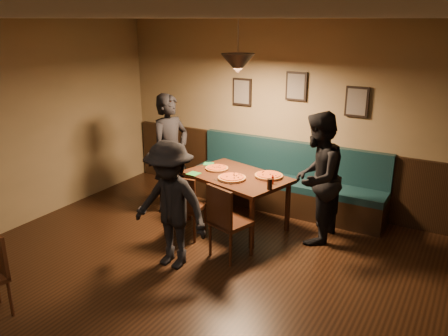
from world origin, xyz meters
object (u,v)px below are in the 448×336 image
dining_table (237,200)px  tabasco_bottle (273,179)px  chair_near_left (188,205)px  diner_right (317,178)px  diner_left (171,154)px  soda_glass (270,184)px  chair_near_right (231,221)px  booth_bench (285,178)px  diner_front (170,205)px

dining_table → tabasco_bottle: (0.57, -0.07, 0.44)m
chair_near_left → tabasco_bottle: bearing=21.9°
diner_right → tabasco_bottle: bearing=-70.3°
diner_left → soda_glass: bearing=-86.7°
chair_near_right → diner_right: 1.25m
dining_table → chair_near_left: chair_near_left is taller
chair_near_left → chair_near_right: size_ratio=0.93×
diner_right → booth_bench: bearing=-135.9°
chair_near_left → soda_glass: soda_glass is taller
chair_near_right → tabasco_bottle: size_ratio=7.18×
chair_near_left → diner_left: 1.04m
diner_front → soda_glass: diner_front is taller
booth_bench → diner_front: (-0.50, -2.22, 0.26)m
chair_near_right → diner_right: bearing=68.7°
diner_left → chair_near_left: bearing=-118.4°
chair_near_left → tabasco_bottle: (0.96, 0.55, 0.37)m
diner_right → tabasco_bottle: diner_right is taller
booth_bench → diner_front: diner_front is taller
diner_left → diner_front: 1.66m
diner_right → tabasco_bottle: size_ratio=13.12×
booth_bench → soda_glass: 1.21m
dining_table → diner_left: bearing=-164.4°
booth_bench → dining_table: (-0.36, -0.88, -0.13)m
diner_right → tabasco_bottle: 0.56m
booth_bench → chair_near_right: 1.69m
diner_left → diner_front: size_ratio=1.17×
booth_bench → diner_front: 2.29m
chair_near_left → booth_bench: bearing=55.3°
soda_glass → diner_front: bearing=-124.8°
booth_bench → soda_glass: size_ratio=21.24×
diner_left → tabasco_bottle: diner_left is taller
dining_table → chair_near_right: bearing=-50.9°
tabasco_bottle → dining_table: bearing=173.3°
soda_glass → chair_near_left: bearing=-161.0°
chair_near_left → diner_right: diner_right is taller
diner_right → soda_glass: bearing=-50.9°
diner_right → soda_glass: size_ratio=12.16×
booth_bench → chair_near_right: size_ratio=3.19×
chair_near_left → diner_front: size_ratio=0.58×
chair_near_left → tabasco_bottle: size_ratio=6.70×
chair_near_left → chair_near_right: 0.79m
soda_glass → tabasco_bottle: 0.21m
chair_near_right → chair_near_left: bearing=-177.7°
dining_table → diner_right: bearing=21.5°
dining_table → chair_near_right: chair_near_right is taller
booth_bench → tabasco_bottle: 1.01m
dining_table → chair_near_left: 0.73m
chair_near_right → diner_front: (-0.50, -0.53, 0.29)m
chair_near_right → diner_front: size_ratio=0.62×
dining_table → diner_front: 1.41m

